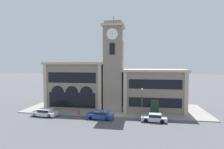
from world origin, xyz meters
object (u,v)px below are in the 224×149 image
parked_car_far (154,117)px  fire_hydrant (79,112)px  parked_car_mid (100,115)px  street_lamp (142,98)px  parked_car_near (45,112)px

parked_car_far → fire_hydrant: parked_car_far is taller
parked_car_mid → parked_car_far: parked_car_mid is taller
parked_car_far → parked_car_mid: bearing=3.6°
parked_car_mid → street_lamp: 7.85m
parked_car_far → street_lamp: 3.87m
parked_car_mid → fire_hydrant: parked_car_mid is taller
street_lamp → parked_car_near: bearing=-174.6°
parked_car_near → fire_hydrant: size_ratio=5.52×
parked_car_mid → parked_car_far: bearing=-176.4°
fire_hydrant → parked_car_near: bearing=-165.9°
parked_car_near → street_lamp: street_lamp is taller
parked_car_near → fire_hydrant: (5.96, 1.50, -0.13)m
parked_car_mid → parked_car_far: size_ratio=1.09×
street_lamp → fire_hydrant: (-11.54, -0.16, -3.00)m
parked_car_near → parked_car_far: 19.52m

